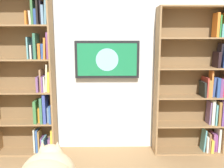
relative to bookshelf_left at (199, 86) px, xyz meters
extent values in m
cube|color=silver|center=(1.25, -0.17, 0.41)|extent=(4.52, 0.06, 2.70)
cube|color=#937047|center=(0.58, 0.02, 0.05)|extent=(0.02, 0.28, 1.98)
cube|color=brown|center=(0.12, -0.11, 0.05)|extent=(0.94, 0.01, 1.98)
cube|color=#937047|center=(0.12, 0.02, -0.93)|extent=(0.90, 0.27, 0.02)
cube|color=#937047|center=(0.12, 0.02, -0.54)|extent=(0.90, 0.27, 0.02)
cube|color=#937047|center=(0.12, 0.02, -0.15)|extent=(0.90, 0.27, 0.02)
cube|color=#937047|center=(0.12, 0.02, 0.24)|extent=(0.90, 0.27, 0.02)
cube|color=#937047|center=(0.12, 0.02, 0.63)|extent=(0.90, 0.27, 0.02)
cube|color=#937047|center=(0.12, 0.02, 1.03)|extent=(0.90, 0.27, 0.02)
cube|color=silver|center=(-0.30, 0.03, -0.75)|extent=(0.03, 0.18, 0.34)
cube|color=#83418F|center=(-0.27, 0.02, -0.80)|extent=(0.04, 0.16, 0.24)
cube|color=#844A7B|center=(-0.24, 0.02, -0.80)|extent=(0.03, 0.18, 0.26)
cube|color=gold|center=(-0.20, 0.04, -0.83)|extent=(0.04, 0.23, 0.18)
cube|color=#956B4C|center=(-0.16, 0.03, -0.79)|extent=(0.02, 0.23, 0.27)
cube|color=beige|center=(-0.13, 0.04, -0.81)|extent=(0.03, 0.19, 0.23)
cube|color=#5BA1AD|center=(-0.11, 0.03, -0.77)|extent=(0.04, 0.15, 0.31)
cube|color=#6E4590|center=(-0.31, 0.04, -0.35)|extent=(0.03, 0.23, 0.35)
cube|color=olive|center=(-0.27, 0.02, -0.37)|extent=(0.04, 0.24, 0.33)
cube|color=#5BA1A6|center=(-0.23, 0.03, -0.39)|extent=(0.02, 0.19, 0.28)
cube|color=silver|center=(-0.19, 0.03, -0.36)|extent=(0.04, 0.17, 0.35)
cube|color=slate|center=(-0.16, 0.02, -0.37)|extent=(0.03, 0.15, 0.32)
cube|color=#C42D38|center=(-0.31, 0.03, -0.02)|extent=(0.03, 0.13, 0.24)
cube|color=#6F4180|center=(-0.26, 0.03, -0.02)|extent=(0.04, 0.21, 0.25)
cube|color=#2D4F93|center=(-0.22, 0.03, -0.01)|extent=(0.04, 0.21, 0.26)
cube|color=#374B88|center=(-0.18, 0.03, -0.01)|extent=(0.05, 0.15, 0.27)
cube|color=orange|center=(-0.15, 0.04, 0.04)|extent=(0.02, 0.12, 0.35)
cube|color=#A27736|center=(-0.11, 0.02, -0.03)|extent=(0.04, 0.21, 0.23)
cube|color=#AB3B33|center=(-0.07, 0.03, -0.01)|extent=(0.02, 0.24, 0.26)
cube|color=black|center=(-0.04, 0.04, -0.04)|extent=(0.04, 0.22, 0.20)
cube|color=#824380|center=(-0.31, 0.02, 0.35)|extent=(0.02, 0.17, 0.19)
cube|color=#2D4799|center=(-0.28, 0.02, 0.40)|extent=(0.04, 0.21, 0.30)
cube|color=black|center=(-0.24, 0.02, 0.41)|extent=(0.04, 0.14, 0.32)
cube|color=black|center=(-0.21, 0.03, 0.36)|extent=(0.03, 0.20, 0.21)
cube|color=orange|center=(-0.27, 0.04, 0.80)|extent=(0.02, 0.19, 0.31)
cube|color=#59A4A8|center=(-0.23, 0.02, 0.73)|extent=(0.04, 0.20, 0.17)
cube|color=#2F823A|center=(-0.20, 0.03, 0.78)|extent=(0.02, 0.14, 0.28)
cube|color=orange|center=(-0.16, 0.03, 0.80)|extent=(0.03, 0.16, 0.31)
cube|color=#937047|center=(1.97, 0.02, 0.14)|extent=(0.02, 0.28, 2.18)
cube|color=brown|center=(2.37, -0.11, 0.14)|extent=(0.82, 0.01, 2.18)
cube|color=#937047|center=(2.37, 0.02, -0.93)|extent=(0.78, 0.27, 0.02)
cube|color=#937047|center=(2.37, 0.02, -0.50)|extent=(0.78, 0.27, 0.02)
cube|color=#937047|center=(2.37, 0.02, -0.07)|extent=(0.78, 0.27, 0.02)
cube|color=#937047|center=(2.37, 0.02, 0.36)|extent=(0.78, 0.27, 0.02)
cube|color=#937047|center=(2.37, 0.02, 0.79)|extent=(0.78, 0.27, 0.02)
cube|color=gold|center=(2.01, 0.04, -0.76)|extent=(0.05, 0.15, 0.32)
cube|color=#784F84|center=(2.05, 0.03, -0.83)|extent=(0.03, 0.12, 0.19)
cube|color=black|center=(2.09, 0.03, -0.84)|extent=(0.03, 0.13, 0.17)
cube|color=#6A9FAD|center=(2.12, 0.04, -0.82)|extent=(0.03, 0.19, 0.21)
cube|color=#78478B|center=(2.16, 0.02, -0.83)|extent=(0.02, 0.15, 0.20)
cube|color=olive|center=(2.19, 0.03, -0.77)|extent=(0.02, 0.16, 0.30)
cube|color=#325492|center=(2.21, 0.02, -0.76)|extent=(0.03, 0.17, 0.32)
cube|color=silver|center=(2.25, 0.04, -0.76)|extent=(0.02, 0.14, 0.33)
cube|color=#325698|center=(2.01, 0.04, -0.38)|extent=(0.03, 0.21, 0.23)
cube|color=#708FA5|center=(2.04, 0.04, -0.39)|extent=(0.03, 0.12, 0.21)
cube|color=#3A4BA0|center=(2.08, 0.04, -0.29)|extent=(0.04, 0.20, 0.40)
cube|color=#3C6F4D|center=(2.12, 0.04, -0.32)|extent=(0.03, 0.20, 0.35)
cube|color=orange|center=(2.16, 0.02, -0.39)|extent=(0.04, 0.13, 0.20)
cube|color=#3C7940|center=(2.21, 0.03, -0.34)|extent=(0.04, 0.21, 0.30)
cube|color=gold|center=(2.01, 0.03, 0.07)|extent=(0.04, 0.20, 0.26)
cube|color=beige|center=(2.04, 0.03, 0.12)|extent=(0.04, 0.15, 0.36)
cube|color=silver|center=(2.07, 0.03, 0.04)|extent=(0.02, 0.19, 0.20)
cube|color=#734688|center=(2.09, 0.04, 0.04)|extent=(0.02, 0.21, 0.21)
cube|color=#97714E|center=(2.12, 0.03, 0.08)|extent=(0.02, 0.14, 0.29)
cube|color=#744D81|center=(2.15, 0.02, 0.04)|extent=(0.03, 0.24, 0.20)
cube|color=#7D467F|center=(2.00, 0.04, 0.54)|extent=(0.03, 0.15, 0.34)
cube|color=orange|center=(2.04, 0.04, 0.50)|extent=(0.04, 0.19, 0.27)
cube|color=#2D4E94|center=(2.07, 0.02, 0.47)|extent=(0.04, 0.17, 0.20)
cube|color=orange|center=(2.12, 0.03, 0.47)|extent=(0.03, 0.16, 0.20)
cube|color=#356F53|center=(2.16, 0.04, 0.53)|extent=(0.03, 0.20, 0.33)
cube|color=black|center=(2.20, 0.02, 0.51)|extent=(0.02, 0.12, 0.27)
cube|color=silver|center=(2.23, 0.02, 0.46)|extent=(0.02, 0.14, 0.18)
cube|color=#609FA4|center=(2.26, 0.03, 0.51)|extent=(0.02, 0.17, 0.28)
cube|color=#6C9AA7|center=(2.01, 0.04, 0.96)|extent=(0.05, 0.13, 0.33)
cube|color=#6E91AC|center=(2.04, 0.03, 0.92)|extent=(0.03, 0.22, 0.24)
cube|color=black|center=(2.07, 0.03, 0.95)|extent=(0.02, 0.13, 0.29)
cube|color=black|center=(2.11, 0.04, 0.99)|extent=(0.02, 0.18, 0.37)
cube|color=#2C4B8E|center=(2.14, 0.03, 0.90)|extent=(0.03, 0.16, 0.19)
cube|color=#3D713F|center=(2.18, 0.03, 1.00)|extent=(0.03, 0.13, 0.40)
cube|color=beige|center=(2.21, 0.02, 0.89)|extent=(0.04, 0.14, 0.17)
cube|color=orange|center=(2.25, 0.03, 0.88)|extent=(0.02, 0.22, 0.17)
cube|color=black|center=(1.25, -0.09, 0.35)|extent=(0.87, 0.06, 0.51)
cube|color=#1E7F4C|center=(1.25, -0.05, 0.35)|extent=(0.80, 0.01, 0.44)
cylinder|color=#8CCCEA|center=(1.25, -0.05, 0.35)|extent=(0.30, 0.00, 0.30)
sphere|color=#D1B284|center=(1.52, 2.08, 0.03)|extent=(0.14, 0.14, 0.14)
cone|color=#D1B284|center=(1.48, 2.08, 0.08)|extent=(0.06, 0.06, 0.08)
cone|color=#D1B284|center=(1.56, 2.08, 0.08)|extent=(0.06, 0.06, 0.08)
cone|color=beige|center=(1.48, 2.09, 0.08)|extent=(0.03, 0.03, 0.05)
cone|color=beige|center=(1.56, 2.09, 0.08)|extent=(0.03, 0.03, 0.05)
camera|label=1|loc=(1.23, 3.24, 0.63)|focal=39.14mm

